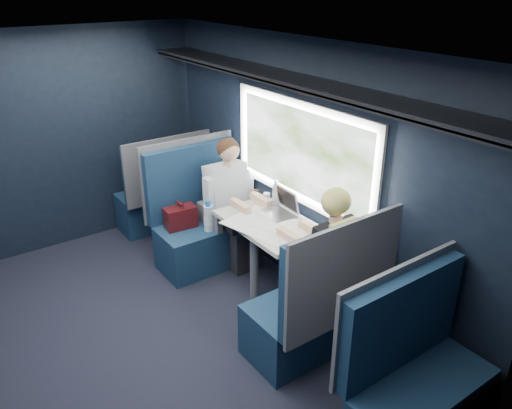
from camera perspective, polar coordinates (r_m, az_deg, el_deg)
ground at (r=4.40m, az=-9.92°, el=-14.28°), size 2.80×4.20×0.01m
room_shell at (r=3.67m, az=-11.27°, el=4.16°), size 3.00×4.40×2.40m
table at (r=4.47m, az=1.39°, el=-2.93°), size 0.62×1.00×0.74m
seat_bay_near at (r=5.14m, az=-6.17°, el=-2.18°), size 1.04×0.62×1.26m
seat_bay_far at (r=3.93m, az=6.93°, el=-11.71°), size 1.04×0.62×1.26m
seat_row_front at (r=5.90m, az=-10.53°, el=1.09°), size 1.04×0.51×1.16m
seat_row_back at (r=3.48m, az=17.61°, el=-18.74°), size 1.04×0.51×1.16m
man at (r=5.00m, az=-2.76°, el=0.89°), size 0.53×0.56×1.32m
woman at (r=4.01m, az=8.25°, el=-5.66°), size 0.53×0.56×1.32m
papers at (r=4.37m, az=1.42°, el=-2.39°), size 0.66×0.82×0.01m
laptop at (r=4.57m, az=2.98°, el=-0.28°), size 0.26×0.33×0.24m
bottle_small at (r=4.75m, az=2.31°, el=1.25°), size 0.07×0.07×0.24m
cup at (r=4.82m, az=1.23°, el=0.82°), size 0.07×0.07×0.09m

